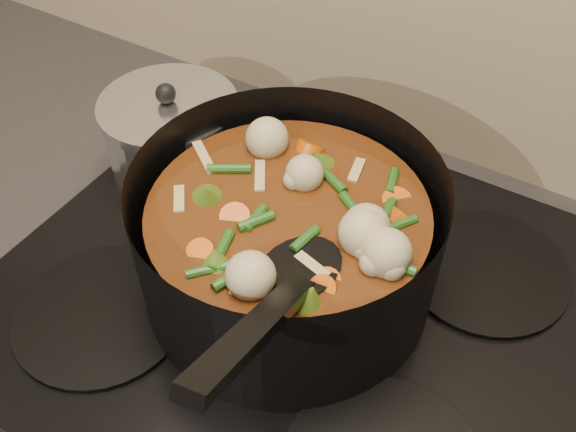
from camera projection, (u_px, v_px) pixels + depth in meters
The scene contains 3 objects.
stovetop at pixel (299, 297), 0.69m from camera, with size 0.62×0.54×0.03m.
stockpot at pixel (288, 241), 0.64m from camera, with size 0.32×0.41×0.22m.
saucepan at pixel (173, 139), 0.77m from camera, with size 0.16×0.16×0.13m.
Camera 1 is at (0.20, 1.57, 1.48)m, focal length 40.00 mm.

